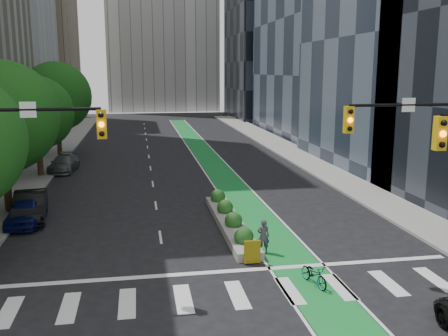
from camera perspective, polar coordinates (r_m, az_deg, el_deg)
name	(u,v)px	position (r m, az deg, el deg)	size (l,w,h in m)	color
ground	(232,283)	(19.90, 0.96, -13.06)	(160.00, 160.00, 0.00)	black
sidewalk_left	(38,169)	(44.39, -20.52, -0.09)	(3.60, 90.00, 0.15)	gray
sidewalk_right	(308,160)	(46.16, 9.60, 0.88)	(3.60, 90.00, 0.15)	gray
bike_lane_paint	(205,155)	(48.94, -2.14, 1.52)	(2.20, 70.00, 0.01)	#177E31
building_tan_far	(27,38)	(85.60, -21.60, 13.60)	(14.00, 16.00, 26.00)	tan
building_dark_end	(273,36)	(89.16, 5.63, 14.81)	(14.00, 18.00, 28.00)	black
tree_mid	(1,117)	(30.89, -24.10, 5.36)	(6.40, 6.40, 8.78)	black
tree_midfar	(37,113)	(40.68, -20.64, 5.88)	(5.60, 5.60, 7.76)	black
tree_far	(56,97)	(50.47, -18.62, 7.74)	(6.60, 6.60, 9.00)	black
signal_right	(439,154)	(22.18, 23.36, 1.53)	(5.82, 0.51, 7.20)	black
median_planter	(230,220)	(26.46, 0.67, -5.98)	(1.20, 10.26, 1.10)	gray
bicycle	(314,274)	(19.91, 10.26, -11.85)	(0.58, 1.67, 0.88)	gray
cyclist	(263,236)	(22.80, 4.51, -7.78)	(0.57, 0.37, 1.56)	#3A3640
parked_car_left_near	(26,211)	(28.87, -21.69, -4.62)	(1.68, 4.19, 1.43)	#0D1351
parked_car_left_mid	(30,206)	(29.63, -21.27, -4.06)	(1.65, 4.73, 1.56)	black
parked_car_left_far	(64,163)	(42.83, -17.82, 0.51)	(1.87, 4.60, 1.33)	#5B5D60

